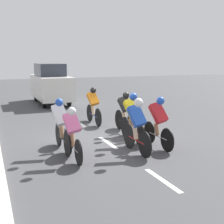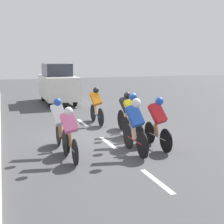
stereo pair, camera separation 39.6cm
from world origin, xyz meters
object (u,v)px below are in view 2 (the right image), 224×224
support_car (57,84)px  cyclist_orange (96,105)px  cyclist_red (158,121)px  cyclist_white (60,124)px  cyclist_black (127,111)px  cyclist_blue (135,124)px  cyclist_pink (70,132)px  cyclist_yellow (132,116)px

support_car → cyclist_orange: bearing=93.6°
cyclist_red → cyclist_white: (2.65, -0.67, -0.02)m
cyclist_orange → support_car: size_ratio=0.40×
support_car → cyclist_black: bearing=96.9°
cyclist_blue → cyclist_pink: cyclist_blue is taller
cyclist_blue → cyclist_red: (-0.81, -0.25, -0.02)m
cyclist_blue → cyclist_yellow: size_ratio=0.98×
cyclist_black → support_car: size_ratio=0.40×
cyclist_blue → support_car: bearing=-88.5°
cyclist_red → support_car: 10.15m
cyclist_white → cyclist_pink: cyclist_white is taller
cyclist_white → cyclist_pink: bearing=96.1°
cyclist_red → cyclist_white: 2.73m
cyclist_red → cyclist_pink: size_ratio=1.03×
cyclist_white → cyclist_yellow: bearing=-174.4°
cyclist_red → cyclist_pink: bearing=3.9°
cyclist_red → cyclist_orange: bearing=-79.7°
cyclist_blue → cyclist_black: 2.39m
cyclist_red → cyclist_yellow: bearing=-66.2°
cyclist_white → cyclist_red: bearing=165.7°
cyclist_pink → cyclist_blue: bearing=177.5°
cyclist_yellow → cyclist_orange: bearing=-84.2°
cyclist_orange → cyclist_pink: size_ratio=1.08×
cyclist_black → cyclist_pink: 3.29m
cyclist_red → cyclist_yellow: (0.40, -0.90, 0.02)m
support_car → cyclist_blue: bearing=91.5°
cyclist_white → cyclist_blue: bearing=153.3°
cyclist_blue → cyclist_black: size_ratio=0.95×
cyclist_black → cyclist_white: bearing=28.3°
cyclist_red → cyclist_white: bearing=-14.3°
cyclist_orange → cyclist_white: bearing=57.5°
cyclist_blue → cyclist_black: (-0.69, -2.29, -0.06)m
cyclist_red → cyclist_black: size_ratio=0.95×
cyclist_blue → support_car: size_ratio=0.38×
cyclist_red → support_car: bearing=-83.8°
cyclist_red → support_car: (1.09, -10.09, 0.31)m
cyclist_white → cyclist_black: (-2.53, -1.36, -0.03)m
support_car → cyclist_pink: bearing=81.8°
cyclist_yellow → cyclist_black: bearing=-103.7°
cyclist_red → support_car: size_ratio=0.38×
cyclist_pink → support_car: support_car is taller
cyclist_yellow → cyclist_red: bearing=113.8°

